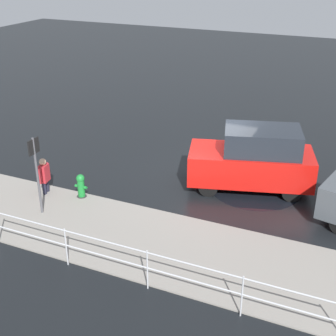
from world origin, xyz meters
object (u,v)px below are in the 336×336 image
moving_hatchback (254,159)px  fire_hydrant (81,186)px  pedestrian (44,174)px  sign_post (36,165)px

moving_hatchback → fire_hydrant: size_ratio=5.26×
fire_hydrant → pedestrian: bearing=11.1°
fire_hydrant → pedestrian: (1.19, 0.23, 0.28)m
fire_hydrant → sign_post: 1.83m
pedestrian → fire_hydrant: bearing=-168.9°
fire_hydrant → sign_post: sign_post is taller
sign_post → fire_hydrant: bearing=-112.2°
pedestrian → sign_post: size_ratio=0.51×
moving_hatchback → fire_hydrant: bearing=30.9°
moving_hatchback → pedestrian: moving_hatchback is taller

